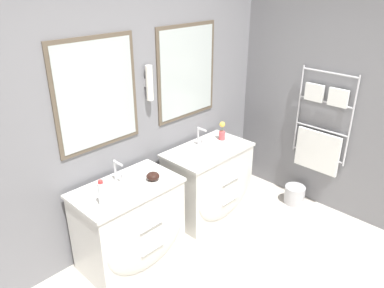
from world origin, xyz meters
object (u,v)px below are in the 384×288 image
(vanity_right, at_px, (210,181))
(toiletry_bottle, at_px, (102,193))
(waste_bin, at_px, (295,194))
(vanity_left, at_px, (132,224))
(amenity_bowl, at_px, (153,176))
(flower_vase, at_px, (222,132))

(vanity_right, height_order, toiletry_bottle, toiletry_bottle)
(waste_bin, bearing_deg, toiletry_bottle, 166.64)
(vanity_left, xyz_separation_m, waste_bin, (1.87, -0.57, -0.29))
(waste_bin, bearing_deg, vanity_right, 145.70)
(vanity_right, xyz_separation_m, waste_bin, (0.83, -0.57, -0.29))
(toiletry_bottle, height_order, waste_bin, toiletry_bottle)
(amenity_bowl, xyz_separation_m, flower_vase, (1.09, 0.13, 0.06))
(vanity_right, relative_size, waste_bin, 3.98)
(flower_vase, xyz_separation_m, waste_bin, (0.55, -0.65, -0.75))
(flower_vase, height_order, waste_bin, flower_vase)
(vanity_right, bearing_deg, amenity_bowl, -177.04)
(flower_vase, bearing_deg, waste_bin, -49.82)
(toiletry_bottle, xyz_separation_m, amenity_bowl, (0.52, 0.01, -0.07))
(flower_vase, distance_m, waste_bin, 1.14)
(vanity_left, bearing_deg, waste_bin, -16.85)
(vanity_left, height_order, toiletry_bottle, toiletry_bottle)
(vanity_left, distance_m, amenity_bowl, 0.47)
(toiletry_bottle, distance_m, flower_vase, 1.62)
(vanity_left, xyz_separation_m, flower_vase, (1.32, 0.09, 0.47))
(vanity_left, xyz_separation_m, vanity_right, (1.04, 0.00, 0.00))
(vanity_right, bearing_deg, toiletry_bottle, -177.68)
(vanity_right, distance_m, amenity_bowl, 0.91)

